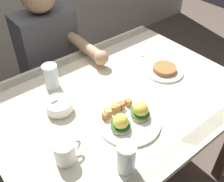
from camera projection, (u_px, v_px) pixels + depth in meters
ground_plane at (116, 179)px, 1.75m from camera, size 6.00×6.00×0.00m
dining_table at (117, 110)px, 1.34m from camera, size 1.20×0.90×0.74m
eggs_benedict_plate at (129, 119)px, 1.11m from camera, size 0.27×0.27×0.09m
fruit_bowl at (59, 106)px, 1.17m from camera, size 0.12×0.12×0.06m
coffee_mug at (65, 151)px, 0.95m from camera, size 0.11×0.08×0.09m
fork at (143, 50)px, 1.57m from camera, size 0.13×0.11×0.00m
water_glass_near at (51, 78)px, 1.28m from camera, size 0.07×0.07×0.12m
water_glass_far at (126, 159)px, 0.92m from camera, size 0.07×0.07×0.13m
side_plate at (164, 70)px, 1.40m from camera, size 0.20×0.20×0.04m
diner_person at (52, 59)px, 1.67m from camera, size 0.34×0.54×1.14m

